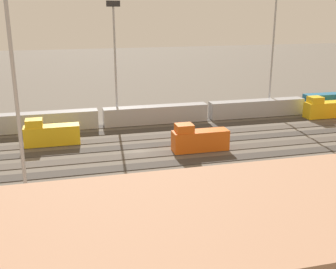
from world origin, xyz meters
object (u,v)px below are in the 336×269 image
train_on_track_4 (199,139)px  light_mast_1 (11,49)px  train_on_track_0 (150,115)px  light_mast_0 (274,32)px  train_on_track_1 (325,109)px  light_mast_2 (115,47)px  train_on_track_2 (50,134)px

train_on_track_4 → light_mast_1: 37.90m
train_on_track_0 → light_mast_1: size_ratio=3.54×
light_mast_0 → train_on_track_0: bearing=5.6°
train_on_track_1 → train_on_track_4: size_ratio=1.00×
train_on_track_0 → train_on_track_1: bearing=172.9°
light_mast_0 → light_mast_1: 67.57m
train_on_track_0 → light_mast_2: (6.79, -2.83, 14.54)m
train_on_track_1 → light_mast_2: (47.07, -7.83, 14.46)m
train_on_track_0 → train_on_track_2: train_on_track_2 is taller
train_on_track_1 → train_on_track_2: (61.18, 5.00, 0.00)m
train_on_track_0 → light_mast_1: light_mast_1 is taller
train_on_track_1 → light_mast_0: (10.06, -7.95, 16.91)m
train_on_track_4 → light_mast_1: light_mast_1 is taller
train_on_track_0 → train_on_track_2: (20.89, 10.00, 0.08)m
train_on_track_2 → light_mast_0: size_ratio=0.33×
train_on_track_0 → train_on_track_1: 40.59m
light_mast_1 → light_mast_2: light_mast_1 is taller
train_on_track_4 → train_on_track_2: (25.51, -10.00, 0.00)m
train_on_track_0 → train_on_track_2: size_ratio=11.48×
train_on_track_1 → light_mast_2: bearing=-9.4°
light_mast_1 → train_on_track_0: bearing=-121.1°
train_on_track_2 → light_mast_0: light_mast_0 is taller
light_mast_0 → light_mast_2: light_mast_0 is taller
light_mast_0 → train_on_track_2: bearing=14.2°
train_on_track_4 → train_on_track_2: bearing=-21.4°
train_on_track_2 → light_mast_2: size_ratio=0.39×
train_on_track_2 → light_mast_1: bearing=85.4°
light_mast_0 → light_mast_1: size_ratio=0.94×
light_mast_1 → light_mast_2: 44.55m
train_on_track_1 → light_mast_0: light_mast_0 is taller
train_on_track_0 → light_mast_2: light_mast_2 is taller
train_on_track_4 → light_mast_2: light_mast_2 is taller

